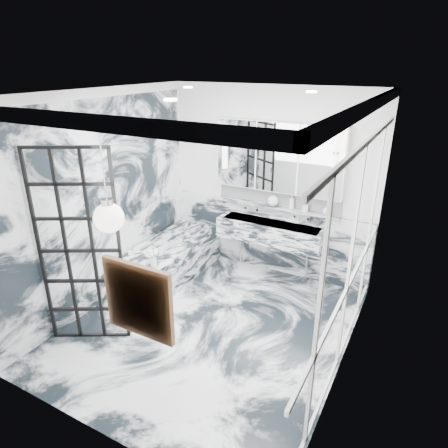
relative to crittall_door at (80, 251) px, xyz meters
The scene contains 25 objects.
floor 1.83m from the crittall_door, 35.73° to the left, with size 3.60×3.60×0.00m, color silver.
ceiling 2.18m from the crittall_door, 35.73° to the left, with size 3.60×3.60×0.00m, color white.
wall_back 2.89m from the crittall_door, 66.27° to the left, with size 3.60×3.60×0.00m, color white.
wall_front 1.53m from the crittall_door, 39.89° to the right, with size 3.60×3.60×0.00m, color white.
wall_left 0.98m from the crittall_door, 117.99° to the left, with size 3.60×3.60×0.00m, color white.
wall_right 2.89m from the crittall_door, 16.80° to the left, with size 3.60×3.60×0.00m, color white.
marble_clad_back 2.92m from the crittall_door, 66.07° to the left, with size 3.18×0.05×1.05m, color silver.
marble_clad_left 0.96m from the crittall_door, 117.18° to the left, with size 0.02×3.56×2.68m, color silver.
panel_molding 2.87m from the crittall_door, 16.92° to the left, with size 0.03×3.40×2.30m, color white.
soap_bottle_a 2.98m from the crittall_door, 58.57° to the left, with size 0.08×0.08×0.21m, color #8C5919.
soap_bottle_b 3.09m from the crittall_door, 55.38° to the left, with size 0.08×0.08×0.18m, color #4C4C51.
soap_bottle_c 3.28m from the crittall_door, 50.77° to the left, with size 0.13×0.13×0.16m, color silver.
face_pot 2.84m from the crittall_door, 63.59° to the left, with size 0.17×0.17×0.17m, color white.
amber_bottle 3.08m from the crittall_door, 55.53° to the left, with size 0.04×0.04×0.10m, color #8C5919.
flower_vase 1.14m from the crittall_door, 78.02° to the left, with size 0.09×0.09×0.12m, color silver.
crittall_door is the anchor object (origin of this frame).
artwork 1.92m from the crittall_door, 29.53° to the right, with size 0.47×0.04×0.47m, color orange.
pendant_light 1.23m from the crittall_door, 24.19° to the right, with size 0.26×0.26×0.26m, color white.
trough_sink 2.75m from the crittall_door, 61.30° to the left, with size 1.60×0.45×0.30m, color silver.
ledge 2.87m from the crittall_door, 62.88° to the left, with size 1.90×0.14×0.04m, color silver.
subway_tile 2.92m from the crittall_door, 63.43° to the left, with size 1.90×0.03×0.23m, color white.
mirror_cabinet 2.95m from the crittall_door, 62.93° to the left, with size 1.90×0.16×1.00m, color white.
sconce_left 2.59m from the crittall_door, 78.81° to the left, with size 0.07×0.07×0.40m, color white.
sconce_right 3.32m from the crittall_door, 49.18° to the left, with size 0.07×0.07×0.40m, color white.
bathtub 1.94m from the crittall_door, 90.58° to the left, with size 0.75×1.65×0.55m, color silver.
Camera 1 is at (2.13, -3.56, 3.10)m, focal length 32.00 mm.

